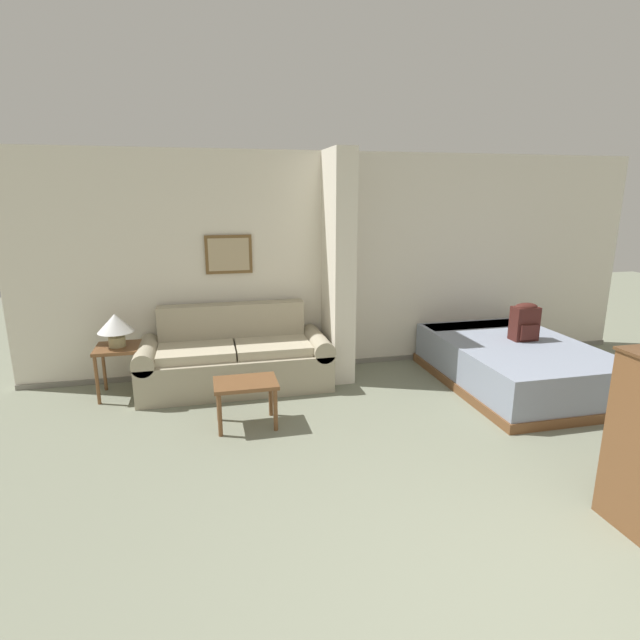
% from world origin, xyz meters
% --- Properties ---
extents(wall_back, '(7.69, 0.16, 2.60)m').
position_xyz_m(wall_back, '(-0.00, 4.35, 1.29)').
color(wall_back, silver).
rests_on(wall_back, ground_plane).
extents(wall_partition_pillar, '(0.24, 0.67, 2.60)m').
position_xyz_m(wall_partition_pillar, '(-0.23, 3.95, 1.30)').
color(wall_partition_pillar, silver).
rests_on(wall_partition_pillar, ground_plane).
extents(couch, '(2.11, 0.84, 0.89)m').
position_xyz_m(couch, '(-1.45, 3.88, 0.32)').
color(couch, tan).
rests_on(couch, ground_plane).
extents(coffee_table, '(0.58, 0.41, 0.44)m').
position_xyz_m(coffee_table, '(-1.42, 2.83, 0.37)').
color(coffee_table, brown).
rests_on(coffee_table, ground_plane).
extents(side_table, '(0.45, 0.45, 0.55)m').
position_xyz_m(side_table, '(-2.67, 3.87, 0.46)').
color(side_table, brown).
rests_on(side_table, ground_plane).
extents(table_lamp, '(0.37, 0.37, 0.35)m').
position_xyz_m(table_lamp, '(-2.67, 3.87, 0.79)').
color(table_lamp, tan).
rests_on(table_lamp, side_table).
extents(bed, '(1.51, 2.15, 0.50)m').
position_xyz_m(bed, '(1.63, 3.18, 0.25)').
color(bed, brown).
rests_on(bed, ground_plane).
extents(backpack, '(0.29, 0.21, 0.43)m').
position_xyz_m(backpack, '(1.77, 3.26, 0.72)').
color(backpack, '#471E19').
rests_on(backpack, bed).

